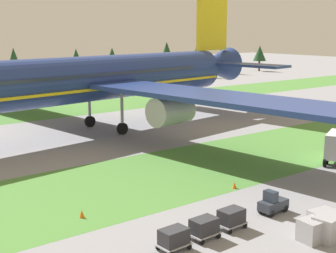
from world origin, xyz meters
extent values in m
cube|color=#4C8438|center=(0.00, 22.87, 0.00)|extent=(320.00, 16.72, 0.01)
cube|color=#4C8438|center=(0.00, 68.31, 0.00)|extent=(320.00, 16.72, 0.01)
cylinder|color=navy|center=(-2.53, 45.59, 7.99)|extent=(54.39, 13.89, 6.52)
cone|color=navy|center=(26.82, 49.67, 8.48)|extent=(9.99, 7.40, 6.19)
cube|color=yellow|center=(-2.53, 45.59, 6.85)|extent=(53.10, 13.84, 0.36)
cube|color=#283342|center=(-5.80, 45.13, 8.80)|extent=(47.88, 13.05, 0.44)
cube|color=navy|center=(3.67, 24.87, 7.34)|extent=(13.47, 37.06, 0.59)
cylinder|color=#A3A3A8|center=(1.65, 30.08, 5.19)|extent=(5.71, 4.28, 3.59)
cube|color=navy|center=(-2.21, 67.21, 7.34)|extent=(13.47, 37.06, 0.59)
cylinder|color=#A3A3A8|center=(-2.74, 61.65, 5.19)|extent=(5.71, 4.28, 3.59)
cube|color=navy|center=(27.35, 41.11, 8.97)|extent=(6.56, 13.71, 0.41)
cube|color=navy|center=(24.99, 58.04, 8.97)|extent=(6.56, 13.71, 0.41)
cube|color=yellow|center=(26.17, 49.57, 16.79)|extent=(7.73, 1.76, 11.08)
cylinder|color=#A3A3A8|center=(2.26, 42.30, 3.93)|extent=(0.44, 0.44, 6.16)
cylinder|color=black|center=(2.26, 42.30, 0.85)|extent=(1.77, 0.82, 1.70)
cylinder|color=#A3A3A8|center=(1.18, 50.05, 3.93)|extent=(0.44, 0.44, 6.16)
cylinder|color=black|center=(1.18, 50.05, 0.85)|extent=(1.77, 0.82, 1.70)
cube|color=#2D333D|center=(-4.09, 8.69, 0.69)|extent=(2.65, 1.40, 0.77)
cube|color=#283342|center=(-4.47, 8.68, 1.52)|extent=(0.74, 1.12, 0.90)
cylinder|color=black|center=(-3.20, 9.28, 0.30)|extent=(0.61, 0.22, 0.60)
cylinder|color=black|center=(-3.15, 8.18, 0.30)|extent=(0.61, 0.22, 0.60)
cylinder|color=black|center=(-5.02, 9.21, 0.30)|extent=(0.61, 0.22, 0.60)
cylinder|color=black|center=(-4.97, 8.11, 0.30)|extent=(0.61, 0.22, 0.60)
cube|color=#A3A3A8|center=(-9.18, 8.49, 0.40)|extent=(2.26, 1.59, 0.10)
cube|color=#2D2D33|center=(-9.18, 8.49, 1.00)|extent=(1.99, 1.40, 1.10)
cylinder|color=black|center=(-8.37, 9.21, 0.20)|extent=(0.40, 0.14, 0.40)
cylinder|color=black|center=(-8.32, 7.83, 0.20)|extent=(0.40, 0.14, 0.40)
cylinder|color=black|center=(-10.04, 9.14, 0.20)|extent=(0.40, 0.14, 0.40)
cylinder|color=black|center=(-9.99, 7.76, 0.20)|extent=(0.40, 0.14, 0.40)
cube|color=#A3A3A8|center=(-12.08, 8.37, 0.40)|extent=(2.26, 1.59, 0.10)
cube|color=#2D2D33|center=(-12.08, 8.37, 1.00)|extent=(1.99, 1.40, 1.10)
cylinder|color=black|center=(-11.27, 9.09, 0.20)|extent=(0.40, 0.14, 0.40)
cylinder|color=black|center=(-11.22, 7.71, 0.20)|extent=(0.40, 0.14, 0.40)
cylinder|color=black|center=(-12.94, 9.03, 0.20)|extent=(0.40, 0.14, 0.40)
cylinder|color=black|center=(-12.89, 7.65, 0.20)|extent=(0.40, 0.14, 0.40)
cube|color=#A3A3A8|center=(-14.98, 8.25, 0.40)|extent=(2.26, 1.59, 0.10)
cube|color=#2D2D33|center=(-14.98, 8.25, 1.00)|extent=(1.99, 1.40, 1.10)
cylinder|color=black|center=(-14.17, 8.98, 0.20)|extent=(0.40, 0.14, 0.40)
cylinder|color=black|center=(-14.11, 7.60, 0.20)|extent=(0.40, 0.14, 0.40)
cylinder|color=black|center=(-15.84, 8.91, 0.20)|extent=(0.40, 0.14, 0.40)
cylinder|color=black|center=(16.21, 16.61, 0.48)|extent=(1.00, 0.67, 0.96)
cylinder|color=black|center=(12.15, 14.75, 0.48)|extent=(1.00, 0.67, 0.96)
cylinder|color=black|center=(11.13, 14.29, 0.48)|extent=(1.00, 0.67, 0.96)
cube|color=#A3A3A8|center=(-6.04, 3.29, 0.82)|extent=(2.12, 1.75, 1.63)
cube|color=#A3A3A8|center=(-3.80, 2.93, 0.80)|extent=(2.01, 1.61, 1.61)
cube|color=#A3A3A8|center=(-4.31, 3.68, 0.88)|extent=(2.18, 1.84, 1.75)
cube|color=#A3A3A8|center=(-5.11, 2.77, 0.90)|extent=(2.17, 1.81, 1.80)
cone|color=orange|center=(-2.15, 15.14, 0.31)|extent=(0.44, 0.44, 0.62)
cone|color=orange|center=(-17.29, 17.43, 0.32)|extent=(0.44, 0.44, 0.64)
cylinder|color=#4C3823|center=(9.11, 103.62, 1.43)|extent=(0.70, 0.70, 2.86)
cone|color=#1E4223|center=(9.11, 103.62, 6.66)|extent=(4.83, 4.83, 7.59)
cylinder|color=#4C3823|center=(24.92, 100.97, 1.25)|extent=(0.70, 0.70, 2.51)
cone|color=#1E4223|center=(24.92, 100.97, 6.21)|extent=(5.28, 5.28, 7.40)
cylinder|color=#4C3823|center=(37.49, 103.54, 1.82)|extent=(0.70, 0.70, 3.64)
cone|color=#1E4223|center=(37.49, 103.54, 6.70)|extent=(4.80, 4.80, 6.13)
cylinder|color=#4C3823|center=(54.40, 100.12, 1.87)|extent=(0.70, 0.70, 3.75)
cone|color=#1E4223|center=(54.40, 100.12, 7.47)|extent=(5.44, 5.44, 7.45)
cylinder|color=#4C3823|center=(67.02, 100.72, 1.63)|extent=(0.70, 0.70, 3.26)
cone|color=#1E4223|center=(67.02, 100.72, 6.93)|extent=(5.05, 5.05, 7.35)
cylinder|color=#4C3823|center=(82.28, 104.92, 1.76)|extent=(0.70, 0.70, 3.52)
cone|color=#1E4223|center=(82.28, 104.92, 7.40)|extent=(3.96, 3.96, 7.76)
cylinder|color=#4C3823|center=(98.66, 103.10, 1.83)|extent=(0.70, 0.70, 3.66)
cone|color=#1E4223|center=(98.66, 103.10, 6.37)|extent=(4.68, 4.68, 5.41)
camera|label=1|loc=(-34.35, -16.38, 15.11)|focal=51.88mm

